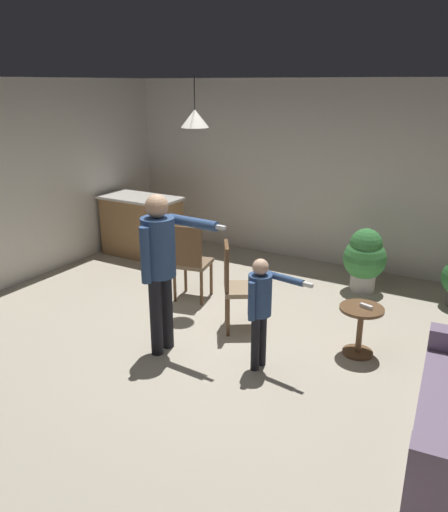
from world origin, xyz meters
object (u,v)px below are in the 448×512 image
(kitchen_counter, at_px, (142,226))
(side_table_by_couch, at_px, (360,325))
(person_child, at_px, (261,302))
(dining_chair_near_wall, at_px, (191,260))
(spare_remote_on_table, at_px, (366,306))
(person_adult, at_px, (160,258))
(dining_chair_by_counter, at_px, (237,283))
(potted_plant_by_wall, at_px, (365,257))

(kitchen_counter, relative_size, side_table_by_couch, 2.42)
(person_child, xyz_separation_m, dining_chair_near_wall, (-1.47, 1.01, -0.15))
(kitchen_counter, distance_m, spare_remote_on_table, 4.17)
(person_adult, bearing_deg, dining_chair_by_counter, 156.50)
(person_adult, relative_size, dining_chair_near_wall, 1.64)
(kitchen_counter, height_order, potted_plant_by_wall, kitchen_counter)
(side_table_by_couch, relative_size, person_child, 0.47)
(kitchen_counter, xyz_separation_m, potted_plant_by_wall, (3.47, 0.29, -0.01))
(dining_chair_by_counter, bearing_deg, potted_plant_by_wall, 120.46)
(kitchen_counter, bearing_deg, spare_remote_on_table, -19.14)
(dining_chair_by_counter, xyz_separation_m, dining_chair_near_wall, (-0.88, 0.40, 0.00))
(person_child, bearing_deg, potted_plant_by_wall, -179.65)
(kitchen_counter, distance_m, dining_chair_near_wall, 2.00)
(dining_chair_by_counter, xyz_separation_m, potted_plant_by_wall, (0.92, 1.79, -0.07))
(side_table_by_couch, xyz_separation_m, person_adult, (-1.76, -0.94, 0.69))
(side_table_by_couch, distance_m, potted_plant_by_wall, 1.73)
(person_child, height_order, dining_chair_near_wall, person_child)
(person_adult, xyz_separation_m, dining_chair_by_counter, (0.41, 0.81, -0.47))
(potted_plant_by_wall, bearing_deg, spare_remote_on_table, -74.38)
(potted_plant_by_wall, xyz_separation_m, spare_remote_on_table, (0.46, -1.66, 0.07))
(person_child, relative_size, potted_plant_by_wall, 1.30)
(person_adult, height_order, potted_plant_by_wall, person_adult)
(dining_chair_by_counter, height_order, spare_remote_on_table, dining_chair_by_counter)
(dining_chair_near_wall, bearing_deg, potted_plant_by_wall, 25.66)
(side_table_by_couch, xyz_separation_m, dining_chair_by_counter, (-1.35, -0.13, 0.22))
(side_table_by_couch, bearing_deg, dining_chair_near_wall, 173.08)
(side_table_by_couch, height_order, dining_chair_by_counter, dining_chair_by_counter)
(dining_chair_by_counter, relative_size, spare_remote_on_table, 7.69)
(person_child, height_order, dining_chair_by_counter, person_child)
(person_child, distance_m, potted_plant_by_wall, 2.44)
(person_adult, distance_m, dining_chair_by_counter, 1.03)
(dining_chair_near_wall, bearing_deg, kitchen_counter, 134.43)
(side_table_by_couch, distance_m, spare_remote_on_table, 0.21)
(person_adult, bearing_deg, person_child, 104.67)
(person_adult, distance_m, potted_plant_by_wall, 2.98)
(potted_plant_by_wall, bearing_deg, dining_chair_by_counter, -117.26)
(person_child, xyz_separation_m, dining_chair_by_counter, (-0.59, 0.61, -0.15))
(potted_plant_by_wall, bearing_deg, side_table_by_couch, -75.72)
(person_child, bearing_deg, dining_chair_by_counter, -127.89)
(person_adult, height_order, dining_chair_near_wall, person_adult)
(dining_chair_near_wall, bearing_deg, side_table_by_couch, -19.06)
(side_table_by_couch, relative_size, dining_chair_near_wall, 0.52)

